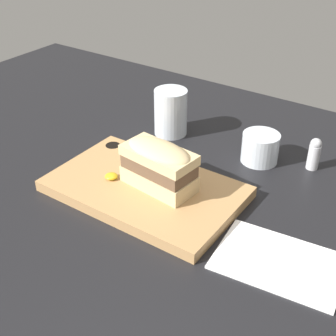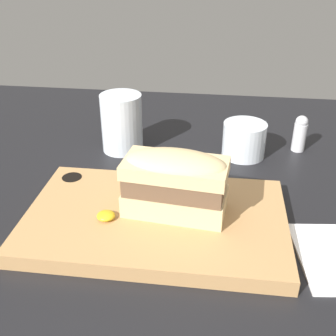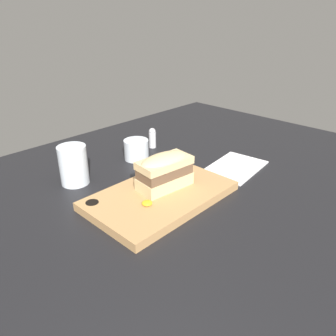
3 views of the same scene
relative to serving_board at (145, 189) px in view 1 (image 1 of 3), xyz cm
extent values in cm
cube|color=black|center=(-0.02, -1.34, -2.10)|extent=(168.07, 116.94, 2.00)
cube|color=tan|center=(0.09, -0.05, 0.00)|extent=(36.24, 22.47, 2.19)
cylinder|color=black|center=(-14.89, 8.04, 0.60)|extent=(3.15, 3.15, 1.10)
cube|color=#DBBC84|center=(2.57, 1.04, 2.71)|extent=(14.63, 8.44, 3.24)
cube|color=brown|center=(2.57, 1.04, 5.65)|extent=(14.05, 8.10, 2.62)
cube|color=#DBBC84|center=(2.57, 1.04, 7.93)|extent=(14.63, 8.44, 1.94)
ellipsoid|color=#DBBC84|center=(2.57, 1.04, 8.74)|extent=(14.34, 8.27, 2.92)
ellipsoid|color=gold|center=(-6.56, -2.14, 1.60)|extent=(2.52, 2.52, 1.01)
cylinder|color=silver|center=(-10.03, 23.36, 4.34)|extent=(7.70, 7.70, 10.88)
cylinder|color=silver|center=(-10.03, 23.36, 1.55)|extent=(6.77, 6.77, 4.89)
cylinder|color=silver|center=(12.77, 23.71, 2.08)|extent=(7.91, 7.91, 6.36)
cylinder|color=#5B141E|center=(12.77, 23.71, 1.76)|extent=(7.12, 7.12, 5.31)
cube|color=white|center=(28.95, -3.21, -0.90)|extent=(21.12, 15.46, 0.40)
cylinder|color=silver|center=(23.23, 27.23, 1.60)|extent=(2.46, 2.46, 5.41)
sphere|color=#B7B7BC|center=(23.23, 27.23, 4.74)|extent=(2.34, 2.34, 2.34)
camera|label=1|loc=(45.55, -58.33, 51.34)|focal=50.00mm
camera|label=2|loc=(7.87, -47.60, 35.28)|focal=45.00mm
camera|label=3|loc=(-50.36, -50.97, 41.73)|focal=35.00mm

